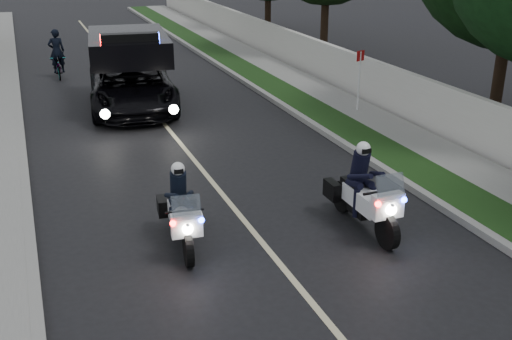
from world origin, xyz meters
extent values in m
plane|color=black|center=(0.00, 0.00, 0.00)|extent=(120.00, 120.00, 0.00)
cube|color=gray|center=(4.10, 10.00, 0.07)|extent=(0.20, 60.00, 0.15)
cube|color=#193814|center=(4.80, 10.00, 0.08)|extent=(1.20, 60.00, 0.16)
cube|color=gray|center=(6.10, 10.00, 0.08)|extent=(1.40, 60.00, 0.16)
cube|color=beige|center=(7.10, 10.00, 0.75)|extent=(0.22, 60.00, 1.50)
cube|color=gray|center=(-4.10, 10.00, 0.07)|extent=(0.20, 60.00, 0.15)
cube|color=#BFB78C|center=(0.00, 10.00, 0.00)|extent=(0.12, 50.00, 0.01)
imported|color=black|center=(-0.53, 13.12, 0.00)|extent=(3.33, 6.03, 2.80)
imported|color=black|center=(-2.47, 18.61, 0.00)|extent=(0.62, 1.71, 0.89)
imported|color=black|center=(-2.47, 18.61, 0.00)|extent=(0.65, 0.46, 1.72)
camera|label=1|loc=(-3.79, -6.63, 5.54)|focal=42.69mm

